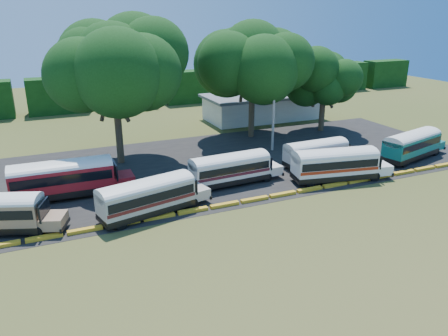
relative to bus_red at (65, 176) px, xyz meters
name	(u,v)px	position (x,y,z in m)	size (l,w,h in m)	color
ground	(245,208)	(14.15, -8.78, -2.09)	(160.00, 160.00, 0.00)	#374717
asphalt_strip	(206,165)	(15.15, 3.22, -2.08)	(64.00, 24.00, 0.02)	black
curb	(240,202)	(14.15, -7.78, -1.94)	(53.70, 0.45, 0.30)	gold
terminal_building	(263,106)	(32.15, 21.22, -0.05)	(19.00, 9.00, 4.00)	silver
treeline_backdrop	(128,91)	(14.15, 39.22, 0.91)	(130.00, 4.00, 6.00)	black
bus_red	(65,176)	(0.00, 0.00, 0.00)	(11.11, 2.96, 3.64)	black
bus_cream_west	(149,195)	(6.11, -6.83, -0.24)	(10.24, 4.63, 3.27)	black
bus_cream_east	(231,167)	(15.43, -3.16, -0.27)	(9.89, 2.95, 3.21)	black
bus_white_red	(337,163)	(25.64, -6.52, -0.15)	(10.73, 4.42, 3.43)	black
bus_white_blue	(317,151)	(26.60, -1.79, -0.41)	(9.08, 2.48, 2.96)	black
bus_teal	(413,144)	(38.13, -4.36, -0.15)	(10.56, 5.01, 3.37)	black
tree_west	(113,63)	(6.60, 8.20, 9.11)	(11.89, 11.89, 15.59)	#3E301F
tree_center	(253,54)	(25.48, 12.25, 9.08)	(12.08, 12.08, 15.63)	#3E301F
tree_east	(325,75)	(36.37, 11.09, 6.01)	(8.22, 8.22, 11.17)	#3E301F
utility_pole	(273,119)	(24.95, 5.36, 1.95)	(1.60, 0.30, 7.84)	gray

